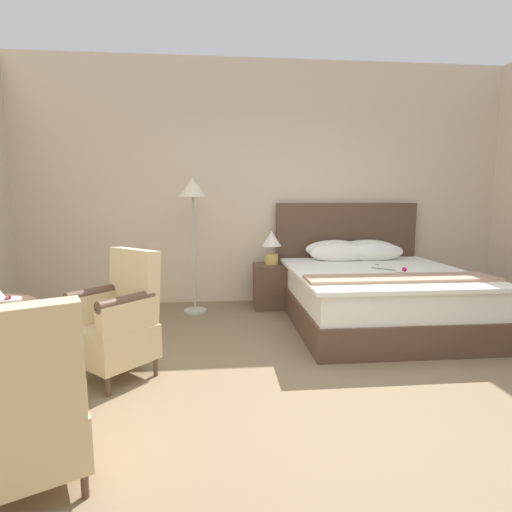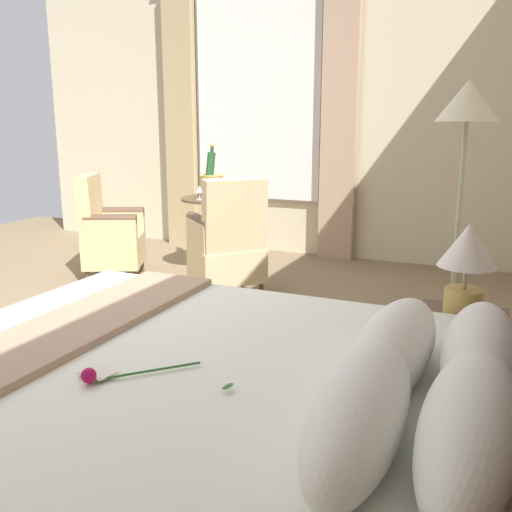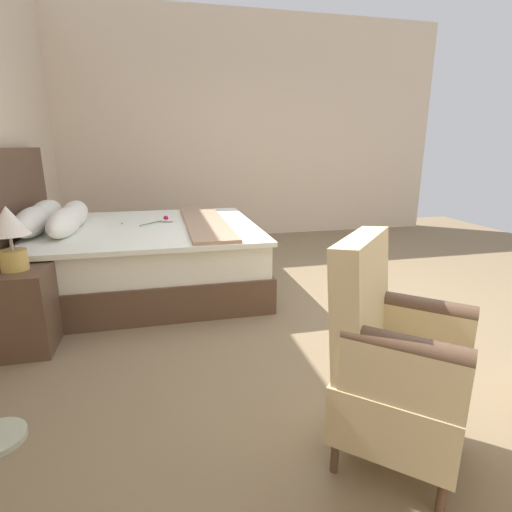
% 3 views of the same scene
% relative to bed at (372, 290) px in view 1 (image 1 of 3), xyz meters
% --- Properties ---
extents(ground_plane, '(7.95, 7.95, 0.00)m').
position_rel_bed_xyz_m(ground_plane, '(-1.09, -1.72, -0.36)').
color(ground_plane, '#7F6A4D').
extents(wall_headboard_side, '(6.57, 0.12, 3.17)m').
position_rel_bed_xyz_m(wall_headboard_side, '(-1.09, 1.13, 1.22)').
color(wall_headboard_side, beige).
rests_on(wall_headboard_side, ground).
extents(bed, '(1.92, 2.17, 1.33)m').
position_rel_bed_xyz_m(bed, '(0.00, 0.00, 0.00)').
color(bed, brown).
rests_on(bed, ground).
extents(nightstand, '(0.47, 0.39, 0.57)m').
position_rel_bed_xyz_m(nightstand, '(-1.06, 0.68, -0.08)').
color(nightstand, brown).
rests_on(nightstand, ground).
extents(bedside_lamp, '(0.25, 0.25, 0.42)m').
position_rel_bed_xyz_m(bedside_lamp, '(-1.06, 0.68, 0.47)').
color(bedside_lamp, tan).
rests_on(bedside_lamp, nightstand).
extents(floor_lamp_brass, '(0.35, 0.35, 1.64)m').
position_rel_bed_xyz_m(floor_lamp_brass, '(-2.03, 0.56, 1.02)').
color(floor_lamp_brass, '#B3BBA4').
rests_on(floor_lamp_brass, ground).
extents(snack_plate, '(0.15, 0.15, 0.04)m').
position_rel_bed_xyz_m(snack_plate, '(-3.12, -1.56, 0.36)').
color(snack_plate, white).
rests_on(snack_plate, side_table_round).
extents(armchair_by_window, '(0.73, 0.73, 0.99)m').
position_rel_bed_xyz_m(armchair_by_window, '(-2.51, -1.20, 0.08)').
color(armchair_by_window, brown).
rests_on(armchair_by_window, ground).
extents(armchair_facing_bed, '(0.69, 0.69, 0.95)m').
position_rel_bed_xyz_m(armchair_facing_bed, '(-2.63, -2.48, 0.05)').
color(armchair_facing_bed, brown).
rests_on(armchair_facing_bed, ground).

